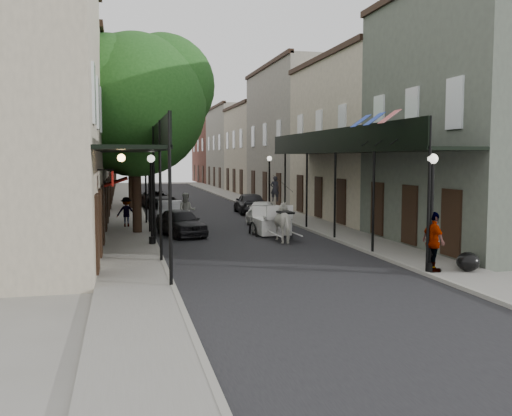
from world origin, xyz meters
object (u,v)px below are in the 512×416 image
tree_far (135,128)px  car_right_near (263,212)px  horse (286,223)px  pedestrian_sidewalk_left (126,212)px  car_left_far (157,199)px  lamppost_left (152,198)px  pedestrian_sidewalk_right (433,242)px  carriage (269,211)px  tree_near (144,100)px  lamppost_right_near (431,211)px  car_left_mid (170,212)px  car_left_near (181,222)px  pedestrian_walking (187,211)px  lamppost_right_far (269,183)px  car_right_far (250,203)px

tree_far → car_right_near: tree_far is taller
horse → pedestrian_sidewalk_left: (-6.81, 6.43, 0.03)m
horse → car_left_far: size_ratio=0.44×
tree_far → lamppost_left: 18.57m
pedestrian_sidewalk_right → carriage: bearing=11.7°
tree_near → car_right_near: (6.80, 3.59, -5.88)m
tree_far → lamppost_right_near: bearing=-72.3°
horse → pedestrian_sidewalk_left: size_ratio=1.32×
tree_near → pedestrian_sidewalk_right: (8.40, -12.18, -5.42)m
carriage → car_right_near: (0.96, 5.09, -0.51)m
car_left_far → lamppost_right_near: bearing=-87.1°
pedestrian_sidewalk_left → car_left_far: size_ratio=0.34×
tree_far → car_left_mid: tree_far is taller
pedestrian_sidewalk_right → car_left_near: pedestrian_sidewalk_right is taller
lamppost_right_near → car_left_near: 12.96m
pedestrian_walking → lamppost_right_far: bearing=53.0°
lamppost_right_far → car_right_near: 4.72m
lamppost_left → car_left_mid: bearing=80.3°
lamppost_right_far → carriage: size_ratio=1.29×
tree_far → car_left_mid: (1.60, -9.64, -5.21)m
lamppost_right_far → pedestrian_walking: lamppost_right_far is taller
tree_far → carriage: size_ratio=2.99×
lamppost_right_far → car_left_near: size_ratio=0.97×
lamppost_right_far → pedestrian_sidewalk_right: bearing=-89.7°
lamppost_left → carriage: bearing=25.0°
pedestrian_sidewalk_right → pedestrian_sidewalk_left: bearing=31.0°
lamppost_right_near → pedestrian_sidewalk_left: lamppost_right_near is taller
car_right_far → horse: bearing=86.8°
car_left_far → car_right_far: (5.72, -6.54, 0.09)m
pedestrian_sidewalk_left → car_left_near: 4.24m
lamppost_right_far → pedestrian_sidewalk_right: lamppost_right_far is taller
lamppost_right_near → car_right_far: 21.07m
lamppost_left → car_right_far: bearing=61.3°
lamppost_right_near → pedestrian_sidewalk_right: 0.99m
lamppost_left → pedestrian_sidewalk_left: 6.61m
lamppost_left → car_left_near: (1.50, 3.00, -1.40)m
car_right_near → car_right_far: 5.25m
car_left_near → tree_far: bearing=81.7°
lamppost_right_near → car_left_mid: 17.92m
car_left_mid → pedestrian_sidewalk_right: bearing=-61.6°
tree_near → pedestrian_sidewalk_right: 15.75m
carriage → pedestrian_walking: carriage is taller
lamppost_left → car_right_far: lamppost_left is taller
lamppost_right_far → car_left_near: (-6.70, -9.00, -1.40)m
carriage → pedestrian_sidewalk_left: carriage is taller
lamppost_left → car_right_far: size_ratio=0.87×
tree_near → car_left_mid: tree_near is taller
carriage → car_right_near: carriage is taller
horse → car_left_far: bearing=-79.0°
horse → carriage: carriage is taller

